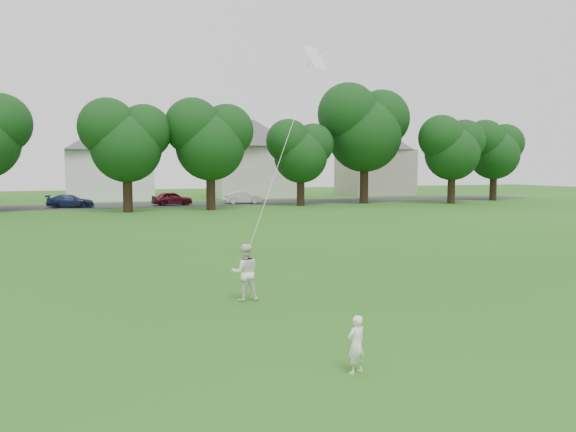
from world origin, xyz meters
name	(u,v)px	position (x,y,z in m)	size (l,w,h in m)	color
ground	(253,341)	(0.00, 0.00, 0.00)	(160.00, 160.00, 0.00)	#205313
street	(116,206)	(0.00, 42.00, 0.01)	(90.00, 7.00, 0.01)	#2D2D30
toddler	(356,344)	(1.12, -2.26, 0.50)	(0.36, 0.24, 0.99)	white
older_boy	(245,272)	(0.83, 3.39, 0.74)	(0.72, 0.56, 1.48)	white
kite	(285,146)	(2.57, 5.14, 4.07)	(2.27, 2.19, 7.78)	white
tree_row	(136,130)	(1.39, 36.33, 6.42)	(81.26, 9.71, 11.66)	black
parked_cars	(0,202)	(-9.14, 41.00, 0.60)	(45.27, 2.38, 1.26)	black
house_row	(105,151)	(-0.35, 52.00, 5.11)	(76.75, 13.78, 10.58)	silver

